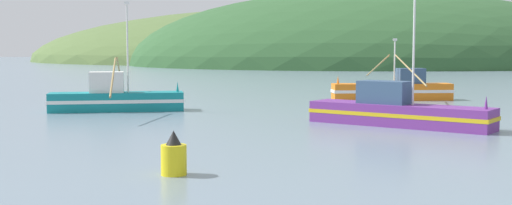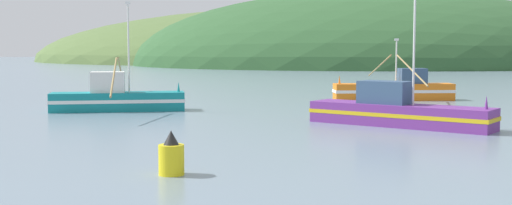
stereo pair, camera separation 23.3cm
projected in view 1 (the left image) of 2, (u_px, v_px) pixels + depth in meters
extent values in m
ellipsoid|color=#516B38|center=(342.00, 60.00, 225.53)|extent=(209.64, 167.71, 36.63)
ellipsoid|color=#2D562D|center=(368.00, 64.00, 168.03)|extent=(123.15, 98.52, 37.63)
cube|color=orange|center=(392.00, 92.00, 54.17)|extent=(10.02, 2.07, 1.40)
cube|color=white|center=(392.00, 91.00, 54.17)|extent=(10.12, 2.09, 0.25)
cone|color=orange|center=(338.00, 80.00, 53.77)|extent=(0.21, 0.21, 0.70)
cube|color=#334C6B|center=(411.00, 76.00, 54.16)|extent=(2.23, 1.52, 1.28)
cylinder|color=silver|center=(395.00, 62.00, 53.97)|extent=(0.12, 0.12, 3.54)
cube|color=white|center=(395.00, 40.00, 53.81)|extent=(0.36, 0.04, 0.20)
cylinder|color=#997F4C|center=(410.00, 69.00, 49.19)|extent=(0.36, 7.94, 2.21)
cylinder|color=#997F4C|center=(378.00, 66.00, 58.81)|extent=(0.36, 7.94, 2.21)
cube|color=#147F84|center=(117.00, 102.00, 44.87)|extent=(9.31, 3.25, 1.30)
cube|color=white|center=(117.00, 101.00, 44.87)|extent=(9.41, 3.29, 0.23)
cone|color=#147F84|center=(178.00, 87.00, 45.49)|extent=(0.22, 0.22, 0.70)
cube|color=silver|center=(107.00, 82.00, 44.65)|extent=(2.47, 1.82, 1.43)
cylinder|color=silver|center=(127.00, 49.00, 44.69)|extent=(0.12, 0.12, 6.04)
cube|color=white|center=(127.00, 3.00, 44.43)|extent=(0.36, 0.08, 0.20)
cylinder|color=#997F4C|center=(119.00, 71.00, 49.37)|extent=(1.10, 7.40, 2.20)
cylinder|color=#997F4C|center=(113.00, 76.00, 40.05)|extent=(1.10, 7.40, 2.20)
cube|color=#6B2D84|center=(399.00, 115.00, 36.33)|extent=(9.55, 8.15, 1.22)
cube|color=gold|center=(399.00, 114.00, 36.32)|extent=(9.65, 8.23, 0.22)
cone|color=#6B2D84|center=(486.00, 102.00, 33.44)|extent=(0.28, 0.28, 0.70)
cube|color=#334C6B|center=(384.00, 92.00, 36.75)|extent=(3.17, 2.96, 1.29)
cylinder|color=silver|center=(414.00, 47.00, 35.54)|extent=(0.12, 0.12, 6.38)
cylinder|color=yellow|center=(174.00, 160.00, 22.35)|extent=(0.89, 0.89, 1.06)
cone|color=black|center=(174.00, 138.00, 22.29)|extent=(0.54, 0.54, 0.50)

